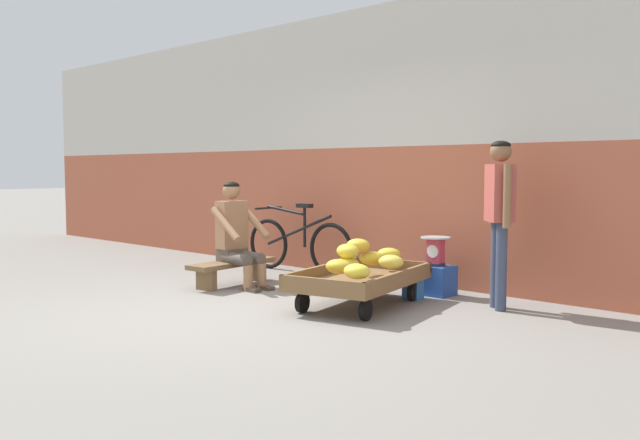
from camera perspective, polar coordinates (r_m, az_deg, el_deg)
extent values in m
plane|color=gray|center=(6.06, -8.12, -7.88)|extent=(80.00, 80.00, 0.00)
cube|color=#A35138|center=(7.86, 7.04, 0.54)|extent=(16.00, 0.30, 1.53)
cube|color=#B7B2A8|center=(7.91, 7.14, 11.99)|extent=(16.00, 0.30, 1.62)
cube|color=brown|center=(6.32, 3.38, -5.18)|extent=(1.13, 1.59, 0.05)
cube|color=brown|center=(6.50, 0.25, -4.24)|extent=(0.35, 1.41, 0.10)
cube|color=brown|center=(6.14, 6.71, -4.78)|extent=(0.35, 1.41, 0.10)
cube|color=brown|center=(6.93, 6.06, -3.73)|extent=(0.83, 0.22, 0.10)
cube|color=brown|center=(5.70, 0.13, -5.44)|extent=(0.83, 0.22, 0.10)
cylinder|color=black|center=(6.93, 2.98, -5.56)|extent=(0.09, 0.19, 0.18)
cylinder|color=black|center=(6.66, 7.81, -5.99)|extent=(0.09, 0.19, 0.18)
cylinder|color=black|center=(6.07, -1.49, -6.96)|extent=(0.09, 0.19, 0.18)
cylinder|color=black|center=(5.77, 3.85, -7.57)|extent=(0.09, 0.19, 0.18)
ellipsoid|color=gold|center=(6.50, 4.39, -3.22)|extent=(0.30, 0.29, 0.13)
ellipsoid|color=yellow|center=(6.27, 5.99, -3.52)|extent=(0.28, 0.23, 0.13)
ellipsoid|color=gold|center=(5.94, 1.58, -3.93)|extent=(0.28, 0.23, 0.13)
ellipsoid|color=gold|center=(6.07, 2.36, -3.75)|extent=(0.26, 0.21, 0.13)
ellipsoid|color=yellow|center=(5.67, 3.12, -4.33)|extent=(0.26, 0.20, 0.13)
ellipsoid|color=yellow|center=(6.82, 5.81, -2.89)|extent=(0.30, 0.29, 0.13)
ellipsoid|color=gold|center=(6.07, 2.36, -2.63)|extent=(0.27, 0.22, 0.13)
ellipsoid|color=gold|center=(6.47, 3.24, -2.14)|extent=(0.27, 0.22, 0.13)
cube|color=brown|center=(7.51, -7.39, -3.62)|extent=(0.41, 1.13, 0.05)
cube|color=brown|center=(7.81, -5.38, -4.31)|extent=(0.25, 0.10, 0.22)
cube|color=brown|center=(7.27, -9.53, -4.99)|extent=(0.25, 0.10, 0.22)
cylinder|color=#9E704C|center=(7.27, -4.94, -4.74)|extent=(0.10, 0.10, 0.27)
cube|color=#4C3D2D|center=(7.24, -4.64, -5.70)|extent=(0.22, 0.10, 0.04)
cylinder|color=brown|center=(7.40, -5.92, -3.14)|extent=(0.41, 0.15, 0.13)
cylinder|color=#9E704C|center=(7.16, -6.07, -4.89)|extent=(0.10, 0.10, 0.27)
cube|color=#4C3D2D|center=(7.13, -5.77, -5.86)|extent=(0.22, 0.10, 0.04)
cylinder|color=brown|center=(7.29, -7.04, -3.26)|extent=(0.41, 0.15, 0.13)
cube|color=brown|center=(7.50, -7.40, -2.90)|extent=(0.23, 0.29, 0.14)
cube|color=#9E704C|center=(7.47, -7.42, -0.39)|extent=(0.20, 0.33, 0.52)
cylinder|color=#9E704C|center=(7.46, -5.46, -0.18)|extent=(0.47, 0.10, 0.36)
cylinder|color=#9E704C|center=(7.22, -7.96, -0.34)|extent=(0.47, 0.10, 0.36)
sphere|color=#9E704C|center=(7.45, -7.45, 2.49)|extent=(0.19, 0.19, 0.19)
ellipsoid|color=black|center=(7.45, -7.45, 2.89)|extent=(0.17, 0.17, 0.09)
cube|color=#234CA8|center=(7.00, 9.66, -5.01)|extent=(0.36, 0.28, 0.30)
cylinder|color=#28282D|center=(6.98, 9.67, -3.67)|extent=(0.20, 0.20, 0.03)
cube|color=#C6384C|center=(6.96, 9.69, -2.57)|extent=(0.16, 0.10, 0.24)
cylinder|color=white|center=(6.92, 9.44, -2.61)|extent=(0.13, 0.01, 0.13)
cylinder|color=#B2B5BA|center=(6.95, 9.70, -1.47)|extent=(0.30, 0.30, 0.01)
torus|color=black|center=(8.74, -4.35, -1.99)|extent=(0.64, 0.10, 0.64)
torus|color=black|center=(8.08, 0.92, -2.50)|extent=(0.64, 0.10, 0.64)
cylinder|color=black|center=(8.38, -1.82, -0.88)|extent=(1.03, 0.11, 0.43)
cylinder|color=black|center=(8.31, -1.30, -0.64)|extent=(0.04, 0.04, 0.48)
cylinder|color=black|center=(8.50, -2.87, 0.81)|extent=(0.62, 0.08, 0.12)
cube|color=black|center=(8.29, -1.30, 1.22)|extent=(0.21, 0.11, 0.05)
cylinder|color=black|center=(8.70, -4.37, 1.02)|extent=(0.06, 0.48, 0.03)
cylinder|color=#38425B|center=(6.31, 14.99, -3.82)|extent=(0.10, 0.10, 0.80)
cylinder|color=#38425B|center=(6.46, 14.58, -3.62)|extent=(0.10, 0.10, 0.80)
cube|color=#B24C42|center=(6.33, 14.90, 2.21)|extent=(0.37, 0.37, 0.52)
cylinder|color=brown|center=(6.13, 15.47, 1.95)|extent=(0.07, 0.07, 0.56)
cylinder|color=brown|center=(6.53, 14.36, 2.10)|extent=(0.07, 0.07, 0.56)
sphere|color=brown|center=(6.33, 14.96, 5.60)|extent=(0.19, 0.19, 0.19)
ellipsoid|color=black|center=(6.33, 14.97, 6.08)|extent=(0.17, 0.17, 0.09)
cube|color=#3370B7|center=(6.75, 7.82, -5.59)|extent=(0.18, 0.12, 0.24)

